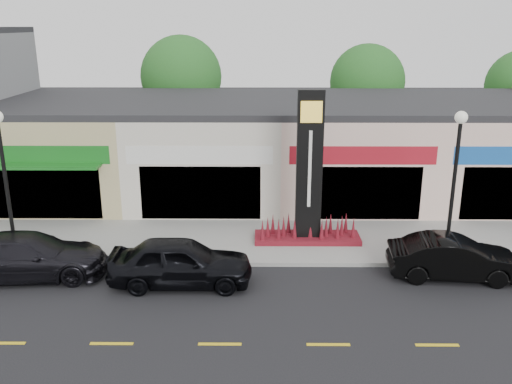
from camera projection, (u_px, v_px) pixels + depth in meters
ground at (226, 293)px, 17.82m from camera, size 120.00×120.00×0.00m
sidewalk at (233, 240)px, 21.95m from camera, size 52.00×4.30×0.15m
curb at (230, 264)px, 19.80m from camera, size 52.00×0.20×0.15m
shop_beige at (76, 146)px, 28.11m from camera, size 7.00×10.85×4.80m
shop_cream at (210, 146)px, 28.07m from camera, size 7.00×10.01×4.80m
shop_pink_w at (345, 146)px, 28.02m from camera, size 7.00×10.01×4.80m
shop_pink_e at (480, 147)px, 27.97m from camera, size 7.00×10.01×4.80m
tree_rear_west at (181, 76)px, 34.91m from camera, size 5.20×5.20×7.83m
tree_rear_mid at (367, 82)px, 34.92m from camera, size 4.80×4.80×7.29m
lamp_west_near at (4, 171)px, 19.23m from camera, size 0.44×0.44×5.47m
lamp_east_near at (455, 172)px, 19.11m from camera, size 0.44×0.44×5.47m
pylon_sign at (309, 190)px, 21.13m from camera, size 4.20×1.30×6.00m
car_dark_sedan at (28, 256)px, 18.74m from camera, size 2.66×5.52×1.55m
car_black_sedan at (181, 262)px, 18.20m from camera, size 1.96×4.80×1.63m
car_black_conv at (454, 258)px, 18.69m from camera, size 1.94×4.58×1.47m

